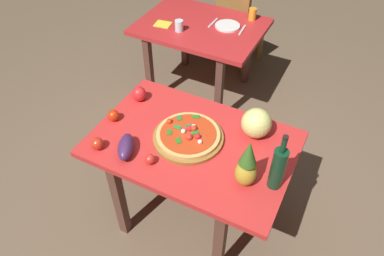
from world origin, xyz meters
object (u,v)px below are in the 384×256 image
Objects in this scene: eggplant at (126,147)px; tomato_near_board at (150,159)px; fork_utensil at (213,23)px; bell_pepper at (139,94)px; drinking_glass_water at (179,26)px; wine_bottle at (278,168)px; tomato_beside_pepper at (97,144)px; pizza at (188,134)px; dining_chair at (238,23)px; pizza_board at (188,138)px; knife_utensil at (242,30)px; melon at (256,123)px; drinking_glass_juice at (253,14)px; background_table at (201,35)px; tomato_by_bottle at (113,115)px; dinner_plate at (228,26)px; display_table at (193,152)px; napkin_folded at (163,24)px; pineapple_left at (247,166)px.

eggplant is 0.17m from tomato_near_board.
tomato_near_board is 1.69m from fork_utensil.
bell_pepper is 0.96m from drinking_glass_water.
tomato_beside_pepper is (-1.01, -0.21, -0.11)m from wine_bottle.
wine_bottle is at bearing -9.69° from pizza.
dining_chair is 2.30m from wine_bottle.
pizza_board reaches higher than knife_utensil.
tomato_near_board is at bearing -76.87° from fork_utensil.
melon is 0.67m from tomato_near_board.
bell_pepper is (-0.81, -0.04, -0.04)m from melon.
tomato_near_board is 0.34× the size of knife_utensil.
background_table is at bearing -141.77° from drinking_glass_juice.
knife_utensil is at bearing 77.66° from tomato_by_bottle.
drinking_glass_water is 0.33m from fork_utensil.
drinking_glass_water reaches higher than fork_utensil.
dinner_plate is (-0.90, 1.48, -0.13)m from wine_bottle.
pizza is at bearing 68.35° from tomato_near_board.
display_table is 12.63× the size of drinking_glass_water.
tomato_beside_pepper is 0.41× the size of fork_utensil.
drinking_glass_juice is 0.36m from fork_utensil.
tomato_by_bottle is 0.77× the size of drinking_glass_water.
dining_chair is at bearing 89.75° from tomato_beside_pepper.
eggplant is 1.64m from dinner_plate.
drinking_glass_water is at bearing 120.85° from pizza.
display_table is 1.10× the size of background_table.
tomato_near_board is (0.33, -2.21, 0.28)m from dining_chair.
wine_bottle reaches higher than drinking_glass_juice.
bell_pepper is 1.05m from napkin_folded.
tomato_near_board is at bearing -168.04° from pineapple_left.
pineapple_left is at bearing -59.17° from fork_utensil.
pizza_board is 0.54m from tomato_beside_pepper.
dinner_plate is (-0.33, 1.38, -0.00)m from pizza_board.
pizza is at bearing -53.56° from napkin_folded.
pizza_board is 4.47× the size of drinking_glass_water.
tomato_beside_pepper reaches higher than pizza_board.
napkin_folded is at bearing -153.39° from background_table.
pineapple_left reaches higher than drinking_glass_juice.
dining_chair is at bearing 102.52° from pizza.
tomato_beside_pepper and tomato_by_bottle have the same top height.
eggplant is (0.16, -2.20, 0.30)m from dining_chair.
tomato_beside_pepper is at bearing -145.08° from pizza_board.
dinner_plate reaches higher than display_table.
background_table is 14.69× the size of tomato_beside_pepper.
wine_bottle reaches higher than dining_chair.
melon is at bearing 47.35° from tomato_near_board.
knife_utensil is at bearing 111.63° from pineapple_left.
wine_bottle is at bearing -51.42° from background_table.
tomato_by_bottle is at bearing -100.98° from drinking_glass_juice.
drinking_glass_juice is (0.37, 0.29, 0.15)m from background_table.
melon is at bearing 38.00° from eggplant.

